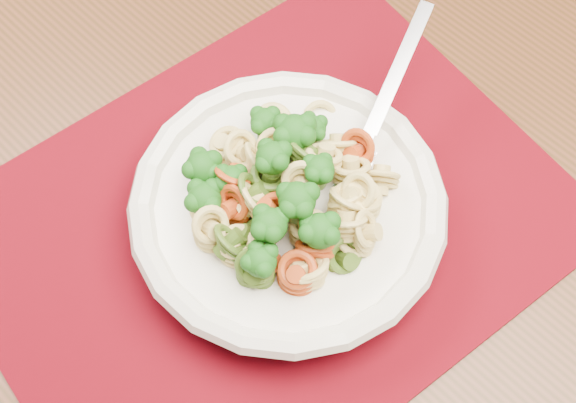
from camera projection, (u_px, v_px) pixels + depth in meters
dining_table at (205, 218)px, 0.75m from camera, size 1.44×1.02×0.76m
placemat at (267, 224)px, 0.62m from camera, size 0.45×0.35×0.00m
pasta_bowl at (288, 209)px, 0.60m from camera, size 0.24×0.24×0.05m
pasta_broccoli_heap at (288, 198)px, 0.58m from camera, size 0.20×0.20×0.06m
fork at (357, 163)px, 0.59m from camera, size 0.17×0.10×0.08m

